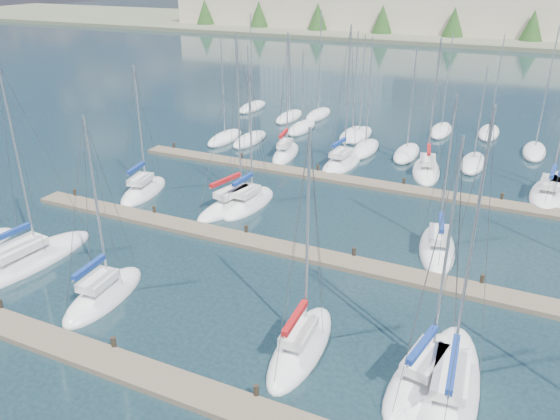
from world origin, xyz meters
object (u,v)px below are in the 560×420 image
at_px(sailboat_o, 342,163).
at_px(sailboat_r, 559,192).
at_px(sailboat_q, 549,194).
at_px(sailboat_f, 449,387).
at_px(sailboat_l, 437,248).
at_px(sailboat_h, 144,191).
at_px(sailboat_e, 425,374).
at_px(sailboat_c, 104,295).
at_px(sailboat_d, 301,346).
at_px(sailboat_b, 27,261).
at_px(sailboat_p, 426,171).
at_px(sailboat_n, 286,153).
at_px(sailboat_j, 249,203).
at_px(sailboat_i, 236,203).

bearing_deg(sailboat_o, sailboat_r, 7.06).
height_order(sailboat_q, sailboat_f, sailboat_f).
xyz_separation_m(sailboat_o, sailboat_l, (11.48, -13.53, -0.01)).
bearing_deg(sailboat_h, sailboat_e, -36.26).
bearing_deg(sailboat_c, sailboat_q, 44.88).
xyz_separation_m(sailboat_f, sailboat_l, (-2.92, 13.31, 0.00)).
bearing_deg(sailboat_q, sailboat_o, -175.00).
height_order(sailboat_f, sailboat_d, sailboat_f).
bearing_deg(sailboat_b, sailboat_c, -2.65).
bearing_deg(sailboat_d, sailboat_q, 65.07).
xyz_separation_m(sailboat_p, sailboat_d, (-0.63, -28.41, 0.00)).
height_order(sailboat_b, sailboat_f, sailboat_f).
bearing_deg(sailboat_e, sailboat_p, 112.02).
bearing_deg(sailboat_q, sailboat_n, -176.05).
relative_size(sailboat_e, sailboat_h, 1.10).
xyz_separation_m(sailboat_r, sailboat_n, (-25.13, -0.54, 0.01)).
xyz_separation_m(sailboat_b, sailboat_l, (23.82, 13.02, 0.01)).
bearing_deg(sailboat_f, sailboat_n, 123.19).
height_order(sailboat_f, sailboat_p, sailboat_f).
bearing_deg(sailboat_l, sailboat_p, 93.48).
distance_m(sailboat_q, sailboat_j, 25.07).
xyz_separation_m(sailboat_q, sailboat_c, (-23.27, -27.60, 0.01)).
xyz_separation_m(sailboat_r, sailboat_i, (-23.57, -13.69, 0.00)).
height_order(sailboat_j, sailboat_p, sailboat_p).
height_order(sailboat_f, sailboat_n, sailboat_f).
bearing_deg(sailboat_e, sailboat_j, 150.93).
bearing_deg(sailboat_p, sailboat_o, 179.55).
height_order(sailboat_q, sailboat_e, sailboat_e).
distance_m(sailboat_o, sailboat_j, 12.81).
bearing_deg(sailboat_b, sailboat_i, 66.04).
xyz_separation_m(sailboat_b, sailboat_r, (31.32, 27.51, 0.02)).
height_order(sailboat_c, sailboat_i, sailboat_i).
bearing_deg(sailboat_f, sailboat_l, 98.57).
relative_size(sailboat_i, sailboat_l, 1.23).
bearing_deg(sailboat_f, sailboat_i, 139.58).
relative_size(sailboat_h, sailboat_c, 0.99).
relative_size(sailboat_e, sailboat_d, 1.02).
relative_size(sailboat_f, sailboat_l, 1.22).
bearing_deg(sailboat_o, sailboat_l, -45.54).
relative_size(sailboat_e, sailboat_c, 1.08).
distance_m(sailboat_p, sailboat_d, 28.42).
bearing_deg(sailboat_n, sailboat_q, -10.64).
bearing_deg(sailboat_n, sailboat_e, -63.91).
bearing_deg(sailboat_b, sailboat_q, 46.35).
distance_m(sailboat_q, sailboat_h, 34.06).
bearing_deg(sailboat_j, sailboat_e, -36.50).
distance_m(sailboat_h, sailboat_n, 15.69).
distance_m(sailboat_e, sailboat_f, 1.22).
distance_m(sailboat_f, sailboat_r, 28.18).
height_order(sailboat_p, sailboat_d, sailboat_p).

